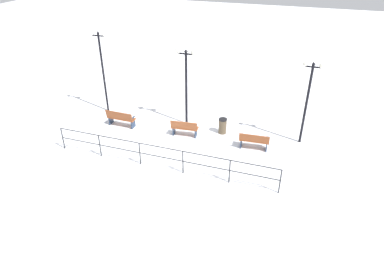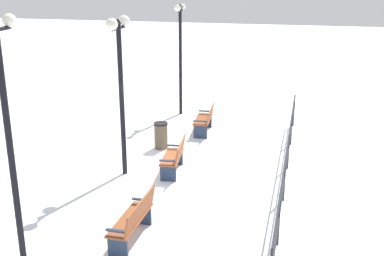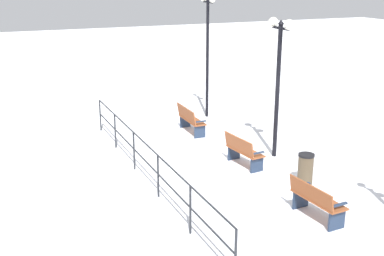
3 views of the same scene
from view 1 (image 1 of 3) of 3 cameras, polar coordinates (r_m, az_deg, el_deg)
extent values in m
plane|color=white|center=(17.46, -1.22, -1.25)|extent=(80.00, 80.00, 0.00)
cube|color=brown|center=(16.45, 10.40, -1.95)|extent=(0.60, 1.45, 0.04)
cube|color=brown|center=(16.12, 10.38, -1.74)|extent=(0.21, 1.42, 0.40)
cube|color=#23334C|center=(16.56, 12.41, -2.91)|extent=(0.45, 0.08, 0.47)
cube|color=#23334C|center=(16.61, 8.25, -2.38)|extent=(0.45, 0.08, 0.47)
cube|color=#23334C|center=(16.40, 12.55, -1.82)|extent=(0.45, 0.10, 0.04)
cube|color=#23334C|center=(16.44, 8.34, -1.29)|extent=(0.45, 0.10, 0.04)
cube|color=brown|center=(17.26, -1.21, 0.08)|extent=(0.60, 1.40, 0.04)
cube|color=brown|center=(16.94, -1.40, 0.42)|extent=(0.25, 1.36, 0.45)
cube|color=#23334C|center=(17.25, 0.67, -0.78)|extent=(0.42, 0.09, 0.45)
cube|color=#23334C|center=(17.50, -3.04, -0.35)|extent=(0.42, 0.09, 0.45)
cube|color=#23334C|center=(17.10, 0.69, 0.25)|extent=(0.42, 0.11, 0.04)
cube|color=#23334C|center=(17.35, -3.05, 0.67)|extent=(0.42, 0.11, 0.04)
cube|color=brown|center=(18.53, -11.74, 1.64)|extent=(0.47, 1.56, 0.04)
cube|color=brown|center=(18.25, -12.17, 2.02)|extent=(0.14, 1.55, 0.46)
cube|color=#23334C|center=(18.32, -9.85, 0.69)|extent=(0.40, 0.06, 0.46)
cube|color=#23334C|center=(18.97, -13.42, 1.34)|extent=(0.40, 0.06, 0.46)
cube|color=#23334C|center=(18.17, -9.91, 1.68)|extent=(0.40, 0.08, 0.04)
cube|color=#23334C|center=(18.82, -13.51, 2.31)|extent=(0.40, 0.08, 0.04)
cylinder|color=black|center=(16.84, 18.58, 3.61)|extent=(0.12, 0.12, 4.00)
cylinder|color=black|center=(16.16, 19.64, 9.62)|extent=(0.07, 0.69, 0.07)
sphere|color=white|center=(16.14, 20.94, 9.77)|extent=(0.23, 0.23, 0.23)
sphere|color=white|center=(16.12, 18.47, 10.17)|extent=(0.23, 0.23, 0.23)
cone|color=black|center=(16.10, 19.75, 10.22)|extent=(0.17, 0.17, 0.12)
cylinder|color=black|center=(17.72, -0.97, 6.49)|extent=(0.13, 0.13, 4.00)
cylinder|color=black|center=(17.07, -1.02, 12.32)|extent=(0.08, 0.82, 0.08)
sphere|color=white|center=(16.91, 0.32, 12.63)|extent=(0.30, 0.30, 0.30)
sphere|color=white|center=(17.17, -2.35, 12.87)|extent=(0.30, 0.30, 0.30)
cone|color=black|center=(17.02, -1.03, 12.90)|extent=(0.18, 0.18, 0.12)
cylinder|color=black|center=(19.71, -14.63, 8.72)|extent=(0.11, 0.11, 4.50)
cylinder|color=black|center=(19.09, -15.45, 14.70)|extent=(0.07, 0.75, 0.07)
sphere|color=white|center=(18.87, -14.50, 14.97)|extent=(0.23, 0.23, 0.23)
sphere|color=white|center=(19.28, -16.46, 15.01)|extent=(0.23, 0.23, 0.23)
cone|color=black|center=(19.05, -15.52, 15.22)|extent=(0.16, 0.16, 0.12)
cylinder|color=#26282D|center=(13.87, 14.57, -8.69)|extent=(0.05, 0.05, 1.12)
cylinder|color=#26282D|center=(14.03, 6.32, -7.27)|extent=(0.05, 0.05, 1.12)
cylinder|color=#26282D|center=(14.48, -1.53, -5.78)|extent=(0.05, 0.05, 1.12)
cylinder|color=#26282D|center=(15.19, -8.74, -4.30)|extent=(0.05, 0.05, 1.12)
cylinder|color=#26282D|center=(16.12, -15.18, -2.91)|extent=(0.05, 0.05, 1.12)
cylinder|color=#26282D|center=(17.24, -20.85, -1.66)|extent=(0.05, 0.05, 1.12)
cylinder|color=#26282D|center=(14.50, -5.32, -3.21)|extent=(0.04, 10.12, 0.04)
cylinder|color=#26282D|center=(14.77, -5.23, -4.85)|extent=(0.04, 10.12, 0.04)
cylinder|color=brown|center=(17.56, 5.15, 0.27)|extent=(0.41, 0.41, 0.77)
cylinder|color=black|center=(17.36, 5.21, 1.46)|extent=(0.43, 0.43, 0.06)
camera|label=2|loc=(20.35, -39.05, 12.63)|focal=45.17mm
camera|label=3|loc=(10.49, 55.84, -4.11)|focal=46.57mm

